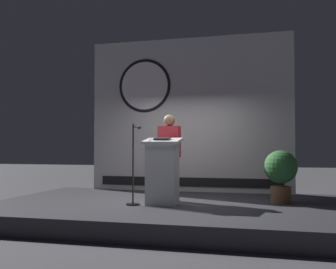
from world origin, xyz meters
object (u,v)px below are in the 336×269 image
microphone_stand (134,176)px  potted_plant (281,171)px  speaker_person (169,157)px  podium (162,171)px

microphone_stand → potted_plant: (2.51, 0.82, 0.08)m
speaker_person → microphone_stand: speaker_person is taller
speaker_person → microphone_stand: 0.83m
speaker_person → potted_plant: (2.01, 0.24, -0.25)m
podium → potted_plant: (2.02, 0.72, -0.01)m
speaker_person → microphone_stand: bearing=-130.3°
speaker_person → microphone_stand: (-0.49, -0.58, -0.33)m
potted_plant → podium: bearing=-160.4°
microphone_stand → speaker_person: bearing=49.7°
microphone_stand → potted_plant: 2.64m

